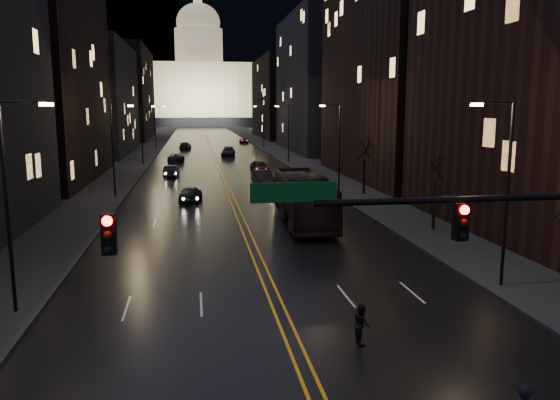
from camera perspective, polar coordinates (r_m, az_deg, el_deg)
name	(u,v)px	position (r m, az deg, el deg)	size (l,w,h in m)	color
road	(207,140)	(143.51, -7.62, 6.19)	(20.00, 320.00, 0.02)	black
sidewalk_left	(152,141)	(143.86, -13.23, 6.05)	(8.00, 320.00, 0.16)	black
sidewalk_right	(261,140)	(144.52, -2.03, 6.32)	(8.00, 320.00, 0.16)	black
center_line	(207,140)	(143.51, -7.62, 6.19)	(0.62, 320.00, 0.01)	orange
building_left_mid	(35,59)	(69.68, -24.22, 13.32)	(12.00, 30.00, 28.00)	black
building_left_far	(95,99)	(106.68, -18.73, 9.95)	(12.00, 34.00, 20.00)	black
building_left_dist	(126,94)	(154.25, -15.77, 10.61)	(12.00, 40.00, 24.00)	black
building_right_tall	(402,17)	(68.56, 12.67, 18.20)	(12.00, 30.00, 38.00)	black
building_right_mid	(320,84)	(108.10, 4.20, 12.01)	(12.00, 34.00, 26.00)	black
building_right_dist	(281,98)	(155.17, 0.10, 10.59)	(12.00, 40.00, 22.00)	black
mountain_ridge	(254,25)	(399.61, -2.76, 17.81)	(520.00, 60.00, 130.00)	black
capitol	(200,88)	(263.37, -8.38, 11.46)	(90.00, 50.00, 58.50)	black
traffic_signal	(542,237)	(16.55, 25.71, -3.47)	(17.29, 0.45, 7.00)	black
streetlamp_right_near	(504,183)	(27.46, 22.39, 1.61)	(2.13, 0.25, 9.00)	black
streetlamp_left_near	(11,195)	(24.61, -26.31, 0.48)	(2.13, 0.25, 9.00)	black
streetlamp_right_mid	(338,142)	(55.20, 6.05, 6.00)	(2.13, 0.25, 9.00)	black
streetlamp_left_mid	(115,145)	(53.84, -16.90, 5.54)	(2.13, 0.25, 9.00)	black
streetlamp_right_far	(287,130)	(84.50, 0.76, 7.32)	(2.13, 0.25, 9.00)	black
streetlamp_left_far	(143,131)	(83.61, -14.12, 7.00)	(2.13, 0.25, 9.00)	black
streetlamp_right_dist	(263,124)	(114.16, -1.80, 7.93)	(2.13, 0.25, 9.00)	black
streetlamp_left_dist	(156,125)	(113.51, -12.80, 7.69)	(2.13, 0.25, 9.00)	black
tree_right_mid	(436,167)	(39.07, 15.99, 3.34)	(2.40, 2.40, 6.65)	black
tree_right_far	(365,149)	(53.94, 8.84, 5.26)	(2.40, 2.40, 6.65)	black
bus	(303,198)	(40.85, 2.46, 0.17)	(3.10, 13.23, 3.69)	black
oncoming_car_a	(191,194)	(50.34, -9.33, 0.62)	(1.81, 4.49, 1.53)	black
oncoming_car_b	(171,171)	(68.96, -11.29, 2.96)	(1.54, 4.41, 1.45)	black
oncoming_car_c	(176,158)	(87.90, -10.80, 4.38)	(2.36, 5.13, 1.42)	black
oncoming_car_d	(185,146)	(114.16, -9.87, 5.62)	(2.11, 5.18, 1.50)	black
receding_car_a	(263,178)	(60.58, -1.79, 2.33)	(1.77, 5.07, 1.67)	black
receding_car_b	(260,167)	(72.40, -2.14, 3.52)	(1.91, 4.75, 1.62)	black
receding_car_c	(228,152)	(96.44, -5.42, 5.03)	(2.29, 5.62, 1.63)	black
receding_car_d	(244,141)	(131.90, -3.79, 6.21)	(2.04, 4.42, 1.23)	black
pedestrian_b	(361,324)	(20.69, 8.51, -12.68)	(0.74, 0.40, 1.52)	black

